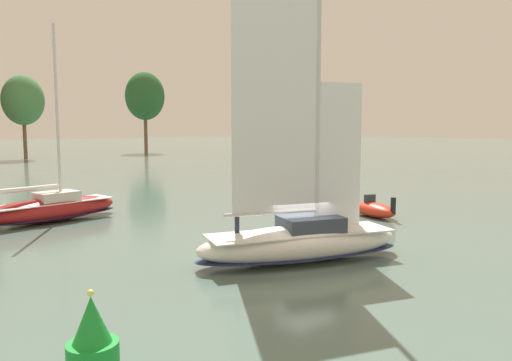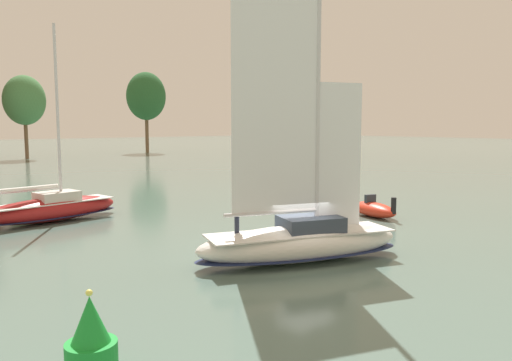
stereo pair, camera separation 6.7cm
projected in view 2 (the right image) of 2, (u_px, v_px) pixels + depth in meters
ground_plane at (300, 261)px, 21.46m from camera, size 400.00×400.00×0.00m
tree_shore_center at (146, 96)px, 104.27m from camera, size 8.15×8.15×16.77m
tree_shore_right at (24, 100)px, 84.74m from camera, size 6.90×6.90×14.21m
sailboat_main at (301, 238)px, 21.35m from camera, size 9.67×5.56×12.83m
sailboat_moored_near_marina at (51, 208)px, 30.25m from camera, size 8.87×3.70×11.83m
motor_tender at (374, 209)px, 31.80m from camera, size 2.38×4.07×1.47m
channel_buoy at (91, 344)px, 11.40m from camera, size 1.19×1.19×2.14m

